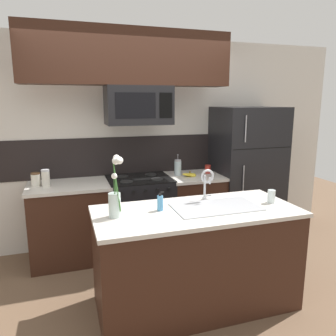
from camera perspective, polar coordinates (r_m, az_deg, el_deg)
ground_plane at (r=3.50m, az=-1.25°, el=-20.02°), size 10.00×10.00×0.00m
rear_partition at (r=4.32m, az=-2.35°, el=4.51°), size 5.20×0.10×2.60m
splash_band at (r=4.22m, az=-6.06°, el=2.23°), size 3.18×0.01×0.48m
back_counter_left at (r=4.00m, az=-16.57°, el=-9.03°), size 0.91×0.65×0.91m
back_counter_right at (r=4.29m, az=4.46°, el=-7.14°), size 0.69×0.65×0.91m
stove_range at (r=4.09m, az=-4.91°, el=-8.05°), size 0.76×0.64×0.93m
microwave at (r=3.83m, az=-5.19°, el=10.82°), size 0.74×0.40×0.43m
upper_cabinet_band at (r=3.81m, az=-6.91°, el=18.59°), size 2.30×0.34×0.60m
refrigerator at (r=4.53m, az=13.34°, el=-0.88°), size 0.85×0.74×1.76m
storage_jar_tall at (r=3.90m, az=-22.02°, el=-1.84°), size 0.10×0.10×0.15m
storage_jar_medium at (r=3.82m, az=-20.53°, el=-1.67°), size 0.09×0.09×0.19m
banana_bunch at (r=4.08m, az=3.85°, el=-1.19°), size 0.19×0.13×0.07m
french_press at (r=4.13m, az=1.71°, el=0.10°), size 0.09×0.09×0.27m
coffee_tin at (r=4.28m, az=6.95°, el=-0.17°), size 0.08×0.08×0.11m
island_counter at (r=3.05m, az=4.87°, el=-15.28°), size 1.78×0.80×0.91m
kitchen_sink at (r=2.97m, az=8.31°, el=-8.05°), size 0.76×0.42×0.16m
sink_faucet at (r=3.08m, az=6.77°, el=-2.14°), size 0.14×0.14×0.31m
dish_soap_bottle at (r=2.82m, az=-1.37°, el=-6.08°), size 0.06×0.05×0.16m
drinking_glass at (r=3.18m, az=17.54°, el=-4.73°), size 0.07×0.07×0.12m
flower_vase at (r=2.67m, az=-9.18°, el=-4.93°), size 0.12×0.17×0.50m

